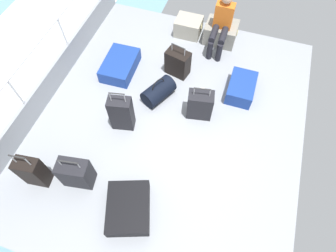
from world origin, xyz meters
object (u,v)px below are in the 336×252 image
at_px(cargo_crate_0, 188,27).
at_px(suitcase_5, 121,113).
at_px(cargo_crate_1, 221,32).
at_px(suitcase_4, 178,63).
at_px(suitcase_2, 200,105).
at_px(suitcase_1, 33,172).
at_px(suitcase_0, 120,65).
at_px(duffel_bag, 158,91).
at_px(passenger_seated, 222,23).
at_px(suitcase_7, 241,88).
at_px(suitcase_3, 128,208).
at_px(paper_cup, 202,91).
at_px(suitcase_6, 76,173).

bearing_deg(cargo_crate_0, suitcase_5, -99.05).
xyz_separation_m(cargo_crate_0, suitcase_5, (-0.40, -2.48, 0.16)).
height_order(cargo_crate_1, suitcase_4, suitcase_4).
bearing_deg(suitcase_4, cargo_crate_1, 63.25).
distance_m(cargo_crate_0, suitcase_2, 2.02).
height_order(suitcase_1, suitcase_5, suitcase_5).
height_order(cargo_crate_1, suitcase_0, cargo_crate_1).
bearing_deg(duffel_bag, suitcase_0, 156.78).
distance_m(passenger_seated, suitcase_4, 1.13).
xyz_separation_m(cargo_crate_1, suitcase_4, (-0.56, -1.11, 0.06)).
distance_m(suitcase_5, suitcase_7, 2.15).
distance_m(suitcase_4, duffel_bag, 0.68).
bearing_deg(suitcase_3, paper_cup, 79.35).
height_order(suitcase_2, suitcase_7, suitcase_2).
distance_m(suitcase_0, suitcase_1, 2.42).
bearing_deg(suitcase_6, suitcase_3, -12.51).
bearing_deg(suitcase_2, suitcase_4, 128.53).
distance_m(suitcase_1, suitcase_4, 2.98).
height_order(suitcase_6, paper_cup, suitcase_6).
xyz_separation_m(cargo_crate_0, suitcase_2, (0.73, -1.88, 0.09)).
relative_size(passenger_seated, suitcase_7, 1.61).
bearing_deg(cargo_crate_1, cargo_crate_0, -179.17).
xyz_separation_m(suitcase_0, suitcase_2, (1.66, -0.51, 0.14)).
bearing_deg(suitcase_0, paper_cup, -1.25).
bearing_deg(suitcase_2, suitcase_1, -135.88).
height_order(cargo_crate_0, cargo_crate_1, cargo_crate_1).
relative_size(cargo_crate_0, suitcase_0, 0.66).
bearing_deg(suitcase_1, suitcase_2, 44.12).
distance_m(passenger_seated, suitcase_2, 1.74).
height_order(cargo_crate_1, paper_cup, cargo_crate_1).
xyz_separation_m(suitcase_3, suitcase_4, (-0.12, 2.69, 0.13)).
xyz_separation_m(suitcase_3, duffel_bag, (-0.26, 2.02, 0.05)).
distance_m(suitcase_3, suitcase_5, 1.46).
bearing_deg(cargo_crate_1, passenger_seated, -90.00).
bearing_deg(suitcase_4, paper_cup, -29.04).
height_order(passenger_seated, suitcase_0, passenger_seated).
relative_size(cargo_crate_1, paper_cup, 6.52).
bearing_deg(suitcase_6, suitcase_1, -162.72).
height_order(suitcase_0, duffel_bag, duffel_bag).
bearing_deg(suitcase_6, suitcase_7, 50.64).
bearing_deg(passenger_seated, cargo_crate_1, 90.00).
xyz_separation_m(suitcase_7, duffel_bag, (-1.35, -0.55, 0.03)).
height_order(cargo_crate_0, suitcase_1, suitcase_1).
distance_m(suitcase_1, duffel_bag, 2.33).
bearing_deg(suitcase_1, suitcase_5, 57.61).
bearing_deg(cargo_crate_1, suitcase_0, -139.00).
bearing_deg(suitcase_7, suitcase_4, 174.74).
relative_size(suitcase_4, paper_cup, 6.62).
xyz_separation_m(cargo_crate_1, suitcase_0, (-1.60, -1.39, -0.07)).
bearing_deg(suitcase_5, suitcase_7, 36.61).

